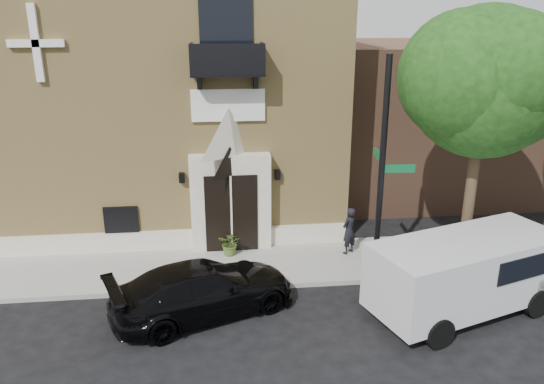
% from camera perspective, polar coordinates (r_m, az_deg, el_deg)
% --- Properties ---
extents(ground, '(120.00, 120.00, 0.00)m').
position_cam_1_polar(ground, '(15.70, -0.22, -10.42)').
color(ground, black).
rests_on(ground, ground).
extents(sidewalk, '(42.00, 3.00, 0.15)m').
position_cam_1_polar(sidewalk, '(17.09, 2.62, -7.56)').
color(sidewalk, gray).
rests_on(sidewalk, ground).
extents(church, '(12.20, 11.01, 9.30)m').
position_cam_1_polar(church, '(21.83, -10.42, 10.59)').
color(church, tan).
rests_on(church, ground).
extents(neighbour_building, '(18.00, 8.00, 6.40)m').
position_cam_1_polar(neighbour_building, '(26.66, 24.37, 7.58)').
color(neighbour_building, brown).
rests_on(neighbour_building, ground).
extents(street_tree_left, '(4.97, 4.38, 7.77)m').
position_cam_1_polar(street_tree_left, '(15.91, 22.16, 10.97)').
color(street_tree_left, '#38281C').
rests_on(street_tree_left, sidewalk).
extents(black_sedan, '(5.33, 3.70, 1.43)m').
position_cam_1_polar(black_sedan, '(14.35, -7.36, -10.35)').
color(black_sedan, black).
rests_on(black_sedan, ground).
extents(cargo_van, '(5.54, 3.60, 2.11)m').
position_cam_1_polar(cargo_van, '(15.09, 20.62, -7.98)').
color(cargo_van, silver).
rests_on(cargo_van, ground).
extents(street_sign, '(1.03, 1.03, 6.49)m').
position_cam_1_polar(street_sign, '(15.19, 11.75, 2.16)').
color(street_sign, black).
rests_on(street_sign, sidewalk).
extents(fire_hydrant, '(0.43, 0.34, 0.75)m').
position_cam_1_polar(fire_hydrant, '(17.72, 22.75, -6.55)').
color(fire_hydrant, red).
rests_on(fire_hydrant, sidewalk).
extents(planter, '(0.90, 0.85, 0.81)m').
position_cam_1_polar(planter, '(17.28, -4.47, -5.53)').
color(planter, '#4E6528').
rests_on(planter, sidewalk).
extents(pedestrian_near, '(0.68, 0.65, 1.57)m').
position_cam_1_polar(pedestrian_near, '(17.39, 8.29, -4.15)').
color(pedestrian_near, black).
rests_on(pedestrian_near, sidewalk).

